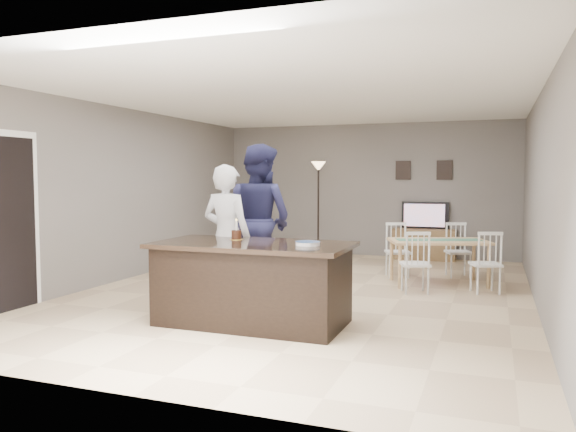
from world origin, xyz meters
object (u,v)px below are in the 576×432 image
(woman, at_px, (227,237))
(floor_lamp, at_px, (318,183))
(man, at_px, (259,221))
(kitchen_island, at_px, (253,283))
(plate_stack, at_px, (308,243))
(birthday_cake, at_px, (236,235))
(dining_table, at_px, (438,248))
(television, at_px, (425,215))
(tv_console, at_px, (424,244))

(woman, relative_size, floor_lamp, 0.92)
(woman, relative_size, man, 0.86)
(kitchen_island, bearing_deg, woman, 136.81)
(man, bearing_deg, plate_stack, 145.79)
(kitchen_island, xyz_separation_m, floor_lamp, (-0.82, 5.10, 1.04))
(man, xyz_separation_m, birthday_cake, (0.21, -1.14, -0.07))
(dining_table, bearing_deg, man, -162.56)
(dining_table, relative_size, floor_lamp, 1.03)
(television, relative_size, birthday_cake, 3.86)
(birthday_cake, distance_m, dining_table, 3.50)
(television, bearing_deg, woman, 70.66)
(man, bearing_deg, kitchen_island, 126.30)
(kitchen_island, xyz_separation_m, tv_console, (1.20, 5.57, -0.15))
(kitchen_island, relative_size, birthday_cake, 9.07)
(kitchen_island, distance_m, television, 5.78)
(dining_table, bearing_deg, tv_console, 81.22)
(woman, xyz_separation_m, dining_table, (2.29, 2.50, -0.33))
(kitchen_island, xyz_separation_m, television, (1.20, 5.64, 0.41))
(tv_console, xyz_separation_m, floor_lamp, (-2.02, -0.47, 1.19))
(floor_lamp, bearing_deg, kitchen_island, -80.90)
(plate_stack, distance_m, floor_lamp, 5.35)
(tv_console, height_order, dining_table, dining_table)
(birthday_cake, bearing_deg, television, 74.59)
(television, distance_m, man, 4.62)
(television, distance_m, dining_table, 2.66)
(television, xyz_separation_m, plate_stack, (-0.56, -5.66, 0.06))
(dining_table, xyz_separation_m, floor_lamp, (-2.52, 2.05, 0.94))
(birthday_cake, xyz_separation_m, floor_lamp, (-0.52, 4.89, 0.53))
(woman, bearing_deg, floor_lamp, -80.64)
(man, distance_m, floor_lamp, 3.79)
(tv_console, xyz_separation_m, woman, (-1.79, -5.02, 0.58))
(television, height_order, woman, woman)
(television, height_order, man, man)
(dining_table, bearing_deg, floor_lamp, 120.79)
(woman, relative_size, dining_table, 0.89)
(man, bearing_deg, birthday_cake, 116.19)
(woman, distance_m, floor_lamp, 4.60)
(tv_console, distance_m, floor_lamp, 2.39)
(kitchen_island, relative_size, television, 2.35)
(television, bearing_deg, floor_lamp, 15.01)
(floor_lamp, bearing_deg, woman, -87.09)
(kitchen_island, relative_size, plate_stack, 8.16)
(kitchen_island, relative_size, tv_console, 1.79)
(woman, bearing_deg, man, -89.41)
(birthday_cake, height_order, plate_stack, birthday_cake)
(kitchen_island, height_order, birthday_cake, birthday_cake)
(birthday_cake, relative_size, floor_lamp, 0.12)
(television, bearing_deg, man, 68.34)
(woman, xyz_separation_m, floor_lamp, (-0.23, 4.55, 0.61))
(birthday_cake, distance_m, plate_stack, 0.97)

